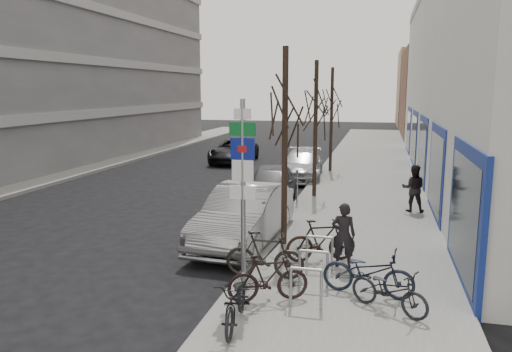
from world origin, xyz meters
The scene contains 25 objects.
ground centered at (0.00, 0.00, 0.00)m, with size 120.00×120.00×0.00m, color black.
sidewalk_east centered at (4.50, 10.00, 0.07)m, with size 5.00×70.00×0.15m, color slate.
sidewalk_west centered at (-11.00, 10.00, 0.07)m, with size 3.00×70.00×0.15m, color slate.
brick_building_far centered at (13.00, 40.00, 4.00)m, with size 12.00×14.00×8.00m, color brown.
tan_building_far centered at (13.50, 55.00, 4.50)m, with size 13.00×12.00×9.00m, color #937A5B.
highway_sign_pole centered at (2.40, -0.01, 2.46)m, with size 0.55×0.10×4.20m.
bike_rack centered at (3.80, 0.60, 0.66)m, with size 0.66×2.26×0.83m.
tree_near centered at (2.60, 3.50, 4.10)m, with size 1.80×1.80×5.50m.
tree_mid centered at (2.60, 10.00, 4.10)m, with size 1.80×1.80×5.50m.
tree_far centered at (2.60, 16.50, 4.10)m, with size 1.80×1.80×5.50m.
meter_front centered at (2.15, 3.00, 0.92)m, with size 0.10×0.08×1.27m.
meter_mid centered at (2.15, 8.50, 0.92)m, with size 0.10×0.08×1.27m.
meter_back centered at (2.15, 14.00, 0.92)m, with size 0.10×0.08×1.27m.
bike_near_left centered at (2.69, -1.53, 0.69)m, with size 0.53×1.77×1.08m, color black.
bike_near_right centered at (3.02, -0.37, 0.66)m, with size 0.50×1.68×1.02m, color black.
bike_mid_curb centered at (4.96, 0.45, 0.73)m, with size 0.58×1.91×1.16m, color black.
bike_mid_inner centered at (2.66, 0.86, 0.70)m, with size 0.54×1.82×1.10m, color black.
bike_far_curb centered at (5.38, -0.25, 0.65)m, with size 0.49×1.63×1.00m, color black.
bike_far_inner centered at (3.77, 2.28, 0.70)m, with size 0.54×1.80×1.09m, color black.
parked_car_front centered at (1.40, 3.70, 0.83)m, with size 1.76×5.04×1.66m, color #939297.
parked_car_mid centered at (1.06, 8.98, 0.74)m, with size 1.76×4.37×1.49m, color #434448.
parked_car_back centered at (1.40, 14.50, 0.70)m, with size 1.96×4.81×1.40m, color #B2B2B7.
lane_car centered at (-3.49, 19.23, 0.71)m, with size 2.34×5.08×1.41m, color black.
pedestrian_near centered at (4.33, 2.03, 0.94)m, with size 0.58×0.38×1.58m, color black.
pedestrian_far centered at (6.29, 8.24, 0.99)m, with size 0.62×0.42×1.68m, color black.
Camera 1 is at (5.08, -9.66, 4.38)m, focal length 35.00 mm.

